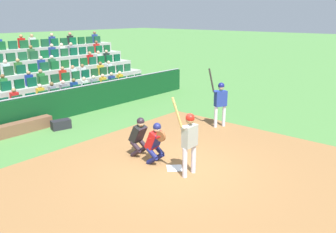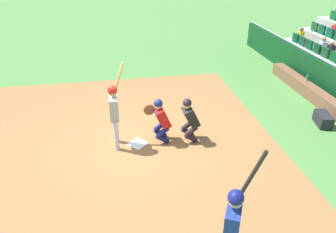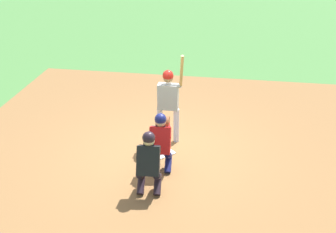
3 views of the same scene
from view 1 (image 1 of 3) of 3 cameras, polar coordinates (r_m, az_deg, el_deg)
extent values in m
plane|color=#4C843F|center=(9.89, 1.11, -8.71)|extent=(160.00, 160.00, 0.00)
cube|color=olive|center=(9.61, 3.44, -9.51)|extent=(9.64, 8.59, 0.01)
cube|color=white|center=(9.88, 1.11, -8.63)|extent=(0.62, 0.62, 0.02)
cylinder|color=silver|center=(9.52, 4.29, -7.03)|extent=(0.13, 0.13, 0.84)
cylinder|color=silver|center=(9.24, 2.84, -7.77)|extent=(0.13, 0.13, 0.84)
cube|color=#9F9F97|center=(9.11, 3.66, -3.28)|extent=(0.46, 0.23, 0.59)
sphere|color=#AA8151|center=(8.97, 3.71, -0.60)|extent=(0.22, 0.22, 0.22)
sphere|color=red|center=(8.95, 3.71, -0.24)|extent=(0.24, 0.24, 0.24)
cylinder|color=#9F9F97|center=(8.99, 3.36, -1.64)|extent=(0.49, 0.15, 0.14)
cylinder|color=#9F9F97|center=(8.86, 2.63, -1.92)|extent=(0.18, 0.15, 0.13)
cylinder|color=tan|center=(8.77, 1.53, 0.69)|extent=(0.14, 0.33, 0.79)
sphere|color=black|center=(8.83, 2.29, -1.81)|extent=(0.06, 0.06, 0.06)
cylinder|color=navy|center=(10.29, -1.54, -6.74)|extent=(0.16, 0.39, 0.34)
cylinder|color=navy|center=(10.21, -1.55, -5.61)|extent=(0.16, 0.39, 0.33)
cylinder|color=navy|center=(10.06, -2.68, -7.31)|extent=(0.16, 0.39, 0.34)
cylinder|color=navy|center=(9.98, -2.70, -6.16)|extent=(0.16, 0.39, 0.33)
cube|color=red|center=(9.98, -2.32, -3.92)|extent=(0.45, 0.47, 0.60)
cube|color=navy|center=(9.91, -1.78, -4.07)|extent=(0.39, 0.25, 0.44)
sphere|color=tan|center=(9.79, -1.84, -2.08)|extent=(0.22, 0.22, 0.22)
cube|color=black|center=(9.79, -1.84, -2.08)|extent=(0.20, 0.13, 0.20)
sphere|color=navy|center=(9.77, -1.84, -1.74)|extent=(0.24, 0.24, 0.24)
cylinder|color=brown|center=(9.62, -1.21, -3.34)|extent=(0.09, 0.30, 0.30)
cylinder|color=red|center=(9.72, -2.13, -3.56)|extent=(0.18, 0.40, 0.22)
cylinder|color=black|center=(10.84, -4.30, -5.54)|extent=(0.17, 0.39, 0.34)
cylinder|color=black|center=(10.76, -4.32, -4.45)|extent=(0.17, 0.39, 0.33)
cylinder|color=black|center=(10.62, -5.41, -6.06)|extent=(0.17, 0.39, 0.34)
cylinder|color=black|center=(10.53, -5.44, -4.95)|extent=(0.17, 0.39, 0.33)
cube|color=black|center=(10.54, -5.05, -2.86)|extent=(0.46, 0.49, 0.60)
cube|color=black|center=(10.47, -4.56, -2.99)|extent=(0.40, 0.28, 0.44)
sphere|color=#D8AE7C|center=(10.35, -4.60, -1.13)|extent=(0.22, 0.22, 0.22)
cube|color=black|center=(10.35, -4.60, -1.13)|extent=(0.21, 0.14, 0.20)
sphere|color=black|center=(10.34, -4.60, -0.81)|extent=(0.24, 0.24, 0.24)
cube|color=#0E3F1C|center=(14.76, -19.92, 1.29)|extent=(17.32, 0.24, 1.17)
cylinder|color=gray|center=(14.61, -20.16, 3.65)|extent=(17.32, 0.07, 0.07)
cube|color=#232228|center=(13.78, -17.46, -1.28)|extent=(0.78, 0.52, 0.36)
cylinder|color=silver|center=(13.58, 9.33, 0.10)|extent=(0.17, 0.17, 0.84)
cylinder|color=silver|center=(13.40, 7.99, -0.07)|extent=(0.17, 0.17, 0.84)
cube|color=navy|center=(13.30, 8.80, 2.98)|extent=(0.52, 0.41, 0.60)
sphere|color=tan|center=(13.21, 8.88, 4.86)|extent=(0.22, 0.22, 0.22)
sphere|color=navy|center=(13.20, 8.89, 5.12)|extent=(0.24, 0.24, 0.24)
cylinder|color=navy|center=(13.24, 8.59, 4.18)|extent=(0.47, 0.35, 0.14)
cylinder|color=navy|center=(13.14, 7.88, 4.12)|extent=(0.17, 0.18, 0.13)
cylinder|color=black|center=(13.15, 7.27, 6.10)|extent=(0.14, 0.35, 0.85)
sphere|color=black|center=(13.13, 7.63, 4.23)|extent=(0.06, 0.06, 0.06)
cube|color=#A0A499|center=(16.37, -22.95, 1.21)|extent=(15.68, 0.91, 0.51)
cube|color=#144E28|center=(20.15, -5.00, 6.51)|extent=(0.44, 0.10, 0.42)
cube|color=#164D26|center=(19.74, -6.26, 6.26)|extent=(0.44, 0.10, 0.42)
cube|color=#0C5124|center=(19.34, -7.57, 5.99)|extent=(0.44, 0.10, 0.42)
cube|color=gold|center=(19.50, -8.05, 6.21)|extent=(0.32, 0.22, 0.52)
sphere|color=beige|center=(19.44, -8.09, 7.26)|extent=(0.19, 0.19, 0.19)
cube|color=#14492E|center=(18.94, -8.94, 5.72)|extent=(0.44, 0.10, 0.42)
cube|color=navy|center=(19.11, -9.41, 5.94)|extent=(0.32, 0.22, 0.52)
sphere|color=#D7B084|center=(19.05, -9.46, 7.01)|extent=(0.19, 0.19, 0.19)
cube|color=#135227|center=(18.56, -10.36, 5.43)|extent=(0.44, 0.10, 0.42)
cube|color=gold|center=(18.73, -10.83, 5.66)|extent=(0.32, 0.22, 0.52)
sphere|color=#D6A586|center=(18.67, -10.89, 6.74)|extent=(0.19, 0.19, 0.19)
cube|color=#17532B|center=(18.19, -11.84, 5.12)|extent=(0.44, 0.10, 0.42)
cube|color=gray|center=(18.37, -12.30, 5.36)|extent=(0.32, 0.22, 0.52)
sphere|color=beige|center=(18.30, -12.37, 6.46)|extent=(0.19, 0.19, 0.19)
cube|color=#144826|center=(17.84, -13.37, 4.80)|extent=(0.44, 0.10, 0.42)
cube|color=white|center=(18.01, -13.83, 5.04)|extent=(0.32, 0.22, 0.52)
sphere|color=#D6AE8C|center=(17.95, -13.91, 6.17)|extent=(0.19, 0.19, 0.19)
cube|color=#0F5031|center=(17.49, -14.97, 4.46)|extent=(0.44, 0.10, 0.42)
cube|color=navy|center=(17.68, -15.42, 4.71)|extent=(0.32, 0.22, 0.52)
sphere|color=brown|center=(17.61, -15.51, 5.85)|extent=(0.19, 0.19, 0.19)
cube|color=#164E33|center=(17.17, -16.63, 4.10)|extent=(0.44, 0.10, 0.42)
cube|color=gray|center=(17.35, -17.07, 4.36)|extent=(0.32, 0.22, 0.52)
sphere|color=beige|center=(17.28, -17.17, 5.52)|extent=(0.19, 0.19, 0.19)
cube|color=#11472A|center=(16.85, -18.35, 3.73)|extent=(0.44, 0.10, 0.42)
cube|color=gray|center=(17.04, -18.78, 3.99)|extent=(0.32, 0.22, 0.52)
sphere|color=brown|center=(16.97, -18.89, 5.18)|extent=(0.19, 0.19, 0.19)
cube|color=#134E26|center=(16.56, -20.13, 3.33)|extent=(0.44, 0.10, 0.42)
cube|color=gold|center=(16.75, -20.55, 3.61)|extent=(0.32, 0.22, 0.52)
sphere|color=beige|center=(16.68, -20.67, 4.81)|extent=(0.19, 0.19, 0.19)
cube|color=#0A4B2F|center=(16.28, -21.97, 2.93)|extent=(0.44, 0.10, 0.42)
cube|color=#174828|center=(16.02, -23.87, 2.50)|extent=(0.44, 0.10, 0.42)
cube|color=red|center=(16.22, -24.26, 2.79)|extent=(0.32, 0.22, 0.52)
sphere|color=#A28457|center=(16.14, -24.41, 4.03)|extent=(0.19, 0.19, 0.19)
cube|color=#114832|center=(15.78, -25.83, 2.06)|extent=(0.44, 0.10, 0.42)
cube|color=#A0A499|center=(17.11, -24.43, 2.54)|extent=(15.68, 0.91, 1.01)
cube|color=#18522F|center=(20.72, -6.82, 8.15)|extent=(0.44, 0.10, 0.42)
cube|color=#124D2E|center=(20.32, -8.08, 7.93)|extent=(0.44, 0.10, 0.42)
cube|color=#104729|center=(19.93, -9.40, 7.71)|extent=(0.44, 0.10, 0.42)
cube|color=silver|center=(20.10, -9.84, 7.90)|extent=(0.32, 0.22, 0.52)
sphere|color=#CBAA89|center=(20.05, -9.89, 8.92)|extent=(0.19, 0.19, 0.19)
cube|color=#174524|center=(19.54, -10.76, 7.47)|extent=(0.44, 0.10, 0.42)
cube|color=gold|center=(19.72, -11.20, 7.67)|extent=(0.32, 0.22, 0.52)
sphere|color=brown|center=(19.67, -11.26, 8.70)|extent=(0.19, 0.19, 0.19)
cube|color=#174824|center=(19.17, -12.17, 7.21)|extent=(0.44, 0.10, 0.42)
cube|color=#0A472E|center=(18.82, -13.64, 6.95)|extent=(0.44, 0.10, 0.42)
cube|color=white|center=(19.00, -14.08, 7.16)|extent=(0.32, 0.22, 0.52)
sphere|color=brown|center=(18.95, -14.15, 8.23)|extent=(0.19, 0.19, 0.19)
cube|color=#124E2A|center=(18.47, -15.17, 6.66)|extent=(0.44, 0.10, 0.42)
cube|color=silver|center=(18.66, -15.59, 6.88)|extent=(0.32, 0.22, 0.52)
sphere|color=#B07650|center=(18.60, -15.68, 7.97)|extent=(0.19, 0.19, 0.19)
cube|color=#144D26|center=(18.14, -16.74, 6.37)|extent=(0.44, 0.10, 0.42)
cube|color=red|center=(18.33, -17.16, 6.59)|extent=(0.32, 0.22, 0.52)
sphere|color=#A87C55|center=(18.28, -17.26, 7.70)|extent=(0.19, 0.19, 0.19)
cube|color=#164529|center=(17.83, -18.37, 6.05)|extent=(0.44, 0.10, 0.42)
cube|color=#195325|center=(17.53, -20.06, 5.72)|extent=(0.44, 0.10, 0.42)
cube|color=#297A33|center=(17.72, -20.46, 5.96)|extent=(0.32, 0.22, 0.52)
sphere|color=tan|center=(17.67, -20.58, 7.10)|extent=(0.19, 0.19, 0.19)
cube|color=#0B492E|center=(17.24, -21.80, 5.38)|extent=(0.44, 0.10, 0.42)
cube|color=navy|center=(17.44, -22.19, 5.62)|extent=(0.32, 0.22, 0.52)
sphere|color=#A17F54|center=(17.38, -22.32, 6.78)|extent=(0.19, 0.19, 0.19)
cube|color=#0A4526|center=(16.98, -23.60, 5.01)|extent=(0.44, 0.10, 0.42)
cube|color=#0B4C2F|center=(16.73, -25.45, 4.64)|extent=(0.44, 0.10, 0.42)
cube|color=#287C34|center=(16.93, -25.81, 4.89)|extent=(0.32, 0.22, 0.52)
sphere|color=brown|center=(16.87, -25.96, 6.09)|extent=(0.19, 0.19, 0.19)
cube|color=#A0A499|center=(17.87, -25.79, 3.75)|extent=(15.68, 0.91, 1.52)
cube|color=#0A472B|center=(21.32, -8.55, 9.69)|extent=(0.44, 0.10, 0.42)
cube|color=#0A4D27|center=(20.93, -9.81, 9.51)|extent=(0.44, 0.10, 0.42)
cube|color=#1D2F29|center=(21.11, -10.24, 9.68)|extent=(0.32, 0.22, 0.52)
sphere|color=tan|center=(21.07, -10.29, 10.65)|extent=(0.19, 0.19, 0.19)
cube|color=#0B5125|center=(20.55, -11.12, 9.31)|extent=(0.44, 0.10, 0.42)
cube|color=silver|center=(20.73, -11.55, 9.49)|extent=(0.32, 0.22, 0.52)
sphere|color=tan|center=(20.69, -11.60, 10.48)|extent=(0.19, 0.19, 0.19)
cube|color=#104B32|center=(20.18, -12.48, 9.10)|extent=(0.44, 0.10, 0.42)
cube|color=red|center=(20.36, -12.90, 9.28)|extent=(0.32, 0.22, 0.52)
sphere|color=#B07A52|center=(20.32, -12.96, 10.29)|extent=(0.19, 0.19, 0.19)
cube|color=#124F24|center=(19.82, -13.89, 8.88)|extent=(0.44, 0.10, 0.42)
cube|color=#0B452C|center=(19.48, -15.34, 8.65)|extent=(0.44, 0.10, 0.42)
cube|color=#155324|center=(19.15, -16.85, 8.40)|extent=(0.44, 0.10, 0.42)
cube|color=#115226|center=(18.83, -18.40, 8.14)|extent=(0.44, 0.10, 0.42)
cube|color=#286C3F|center=(19.02, -18.79, 8.33)|extent=(0.32, 0.22, 0.52)
sphere|color=beige|center=(18.98, -18.89, 9.41)|extent=(0.19, 0.19, 0.19)
cube|color=#12492B|center=(18.52, -20.00, 7.86)|extent=(0.44, 0.10, 0.42)
cube|color=navy|center=(18.72, -20.38, 8.06)|extent=(0.32, 0.22, 0.52)
sphere|color=beige|center=(18.68, -20.50, 9.15)|extent=(0.19, 0.19, 0.19)
cube|color=#0A4E27|center=(18.24, -21.66, 7.57)|extent=(0.44, 0.10, 0.42)
cube|color=#0C462D|center=(17.96, -23.36, 7.26)|extent=(0.44, 0.10, 0.42)
cube|color=#317030|center=(18.17, -23.72, 7.47)|extent=(0.32, 0.22, 0.52)
sphere|color=tan|center=(18.12, -23.85, 8.59)|extent=(0.19, 0.19, 0.19)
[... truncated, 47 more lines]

